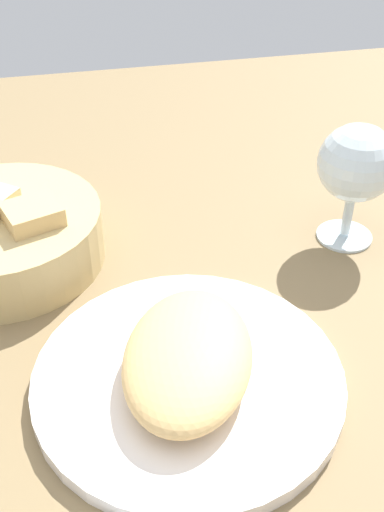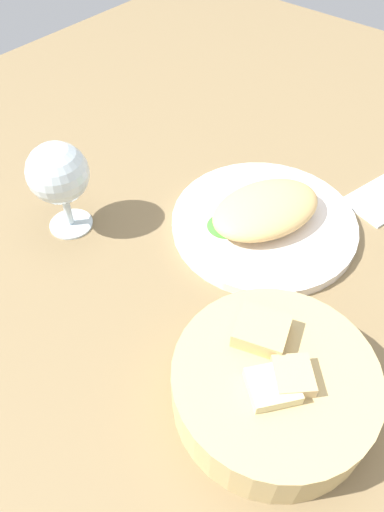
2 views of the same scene
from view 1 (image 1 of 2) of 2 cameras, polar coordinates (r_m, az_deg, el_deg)
name	(u,v)px [view 1 (image 1 of 2)]	position (r cm, az deg, el deg)	size (l,w,h in cm)	color
ground_plane	(204,391)	(54.23, 1.09, -11.89)	(140.00, 140.00, 2.00)	olive
plate	(189,382)	(52.55, -0.28, -11.17)	(25.19, 25.19, 1.40)	white
omelette	(189,360)	(50.63, -0.29, -9.22)	(15.65, 10.15, 3.81)	#E2B56E
lettuce_garnish	(215,322)	(55.16, 2.10, -5.89)	(4.89, 4.89, 1.79)	#3B8C2D
bread_basket	(3,235)	(66.53, -16.45, 1.80)	(19.99, 19.99, 7.46)	tan
wine_glass_near	(356,167)	(66.10, 14.43, 7.72)	(7.90, 7.90, 12.98)	silver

